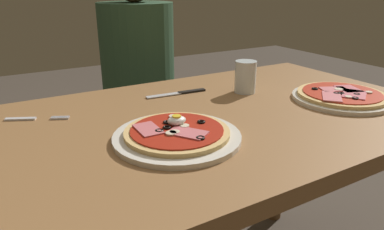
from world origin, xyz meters
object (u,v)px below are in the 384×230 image
at_px(dining_table, 214,154).
at_px(pizza_foreground, 177,134).
at_px(knife, 181,93).
at_px(diner_person, 140,98).
at_px(fork, 32,119).
at_px(water_glass_near, 245,79).
at_px(pizza_across_left, 341,96).

xyz_separation_m(dining_table, pizza_foreground, (-0.16, -0.09, 0.13)).
distance_m(knife, diner_person, 0.55).
bearing_deg(fork, water_glass_near, -7.68).
xyz_separation_m(dining_table, diner_person, (0.08, 0.72, -0.05)).
relative_size(fork, knife, 0.76).
height_order(dining_table, diner_person, diner_person).
relative_size(dining_table, knife, 6.38).
bearing_deg(fork, pizza_foreground, -48.34).
xyz_separation_m(water_glass_near, knife, (-0.18, 0.09, -0.04)).
bearing_deg(water_glass_near, dining_table, -148.55).
relative_size(dining_table, pizza_across_left, 4.46).
bearing_deg(pizza_foreground, fork, 131.66).
bearing_deg(pizza_across_left, water_glass_near, 133.02).
xyz_separation_m(pizza_across_left, knife, (-0.38, 0.30, -0.01)).
bearing_deg(pizza_across_left, diner_person, 110.62).
xyz_separation_m(pizza_foreground, pizza_across_left, (0.55, 0.00, 0.00)).
relative_size(dining_table, water_glass_near, 12.55).
distance_m(dining_table, diner_person, 0.73).
distance_m(pizza_across_left, fork, 0.86).
bearing_deg(dining_table, pizza_across_left, -13.53).
bearing_deg(diner_person, pizza_foreground, 73.58).
height_order(pizza_foreground, water_glass_near, water_glass_near).
distance_m(dining_table, pizza_foreground, 0.23).
height_order(fork, knife, knife).
distance_m(water_glass_near, diner_person, 0.66).
relative_size(pizza_foreground, knife, 1.45).
bearing_deg(pizza_across_left, dining_table, 166.47).
height_order(dining_table, pizza_foreground, pizza_foreground).
bearing_deg(pizza_foreground, dining_table, 29.62).
distance_m(fork, knife, 0.43).
distance_m(pizza_foreground, diner_person, 0.87).
bearing_deg(pizza_foreground, knife, 60.03).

